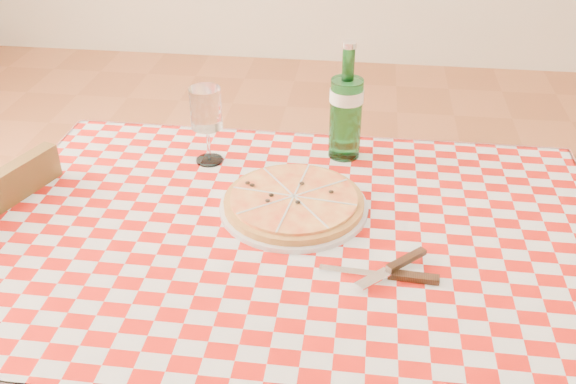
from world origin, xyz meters
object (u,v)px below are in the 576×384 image
pizza_plate (294,201)px  wine_glass (207,126)px  water_bottle (346,101)px  dining_table (294,270)px

pizza_plate → wine_glass: (-0.23, 0.19, 0.07)m
pizza_plate → water_bottle: water_bottle is taller
pizza_plate → water_bottle: size_ratio=1.11×
pizza_plate → water_bottle: bearing=69.9°
dining_table → pizza_plate: (-0.01, 0.09, 0.12)m
wine_glass → pizza_plate: bearing=-38.7°
wine_glass → dining_table: bearing=-48.3°
pizza_plate → wine_glass: 0.31m
pizza_plate → wine_glass: size_ratio=1.68×
water_bottle → wine_glass: (-0.33, -0.07, -0.05)m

